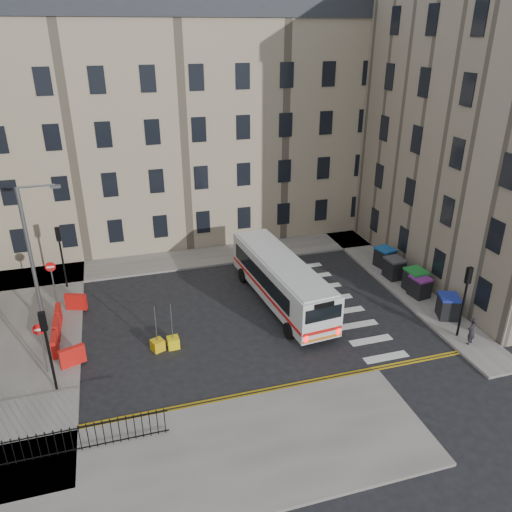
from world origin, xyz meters
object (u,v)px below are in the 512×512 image
streetlamp (31,257)px  wheelie_bin_d (394,268)px  wheelie_bin_b (420,287)px  wheelie_bin_e (385,257)px  wheelie_bin_c (415,280)px  bus (281,279)px  bollard_chevron (158,345)px  wheelie_bin_a (448,306)px  bollard_yellow (173,343)px  pedestrian (471,331)px

streetlamp → wheelie_bin_d: bearing=-0.9°
wheelie_bin_b → wheelie_bin_e: (0.10, 4.43, 0.03)m
wheelie_bin_c → wheelie_bin_e: (-0.04, 3.71, -0.03)m
bus → bollard_chevron: bus is taller
wheelie_bin_e → wheelie_bin_b: bearing=-105.2°
wheelie_bin_a → wheelie_bin_d: wheelie_bin_d is taller
streetlamp → wheelie_bin_c: (22.21, -2.34, -3.46)m
wheelie_bin_e → bollard_yellow: bearing=-174.8°
wheelie_bin_e → bollard_chevron: 17.19m
streetlamp → wheelie_bin_e: size_ratio=5.57×
wheelie_bin_d → bollard_yellow: size_ratio=2.31×
wheelie_bin_b → pedestrian: pedestrian is taller
wheelie_bin_c → wheelie_bin_b: bearing=-103.7°
pedestrian → bollard_yellow: size_ratio=2.59×
wheelie_bin_a → wheelie_bin_d: 5.33m
wheelie_bin_c → pedestrian: size_ratio=0.92×
wheelie_bin_c → wheelie_bin_d: size_ratio=1.03×
pedestrian → bollard_yellow: bearing=-42.0°
wheelie_bin_e → bollard_yellow: size_ratio=2.44×
wheelie_bin_e → bollard_chevron: bearing=-175.7°
bollard_yellow → wheelie_bin_c: bearing=6.2°
wheelie_bin_b → pedestrian: 5.29m
wheelie_bin_e → pedestrian: size_ratio=0.94×
wheelie_bin_c → bollard_chevron: wheelie_bin_c is taller
wheelie_bin_d → bollard_chevron: 16.45m
wheelie_bin_c → wheelie_bin_e: wheelie_bin_c is taller
wheelie_bin_d → pedestrian: 7.98m
wheelie_bin_d → bus: bearing=-177.4°
bus → wheelie_bin_d: bearing=0.3°
wheelie_bin_a → wheelie_bin_e: size_ratio=1.05×
bus → bollard_yellow: size_ratio=17.72×
wheelie_bin_c → bollard_chevron: bearing=-177.4°
wheelie_bin_a → bollard_yellow: (-15.54, 1.66, -0.54)m
wheelie_bin_a → wheelie_bin_c: wheelie_bin_c is taller
bollard_yellow → bollard_chevron: bearing=-179.9°
bus → wheelie_bin_d: 8.34m
wheelie_bin_b → bollard_yellow: 15.44m
bollard_chevron → wheelie_bin_b: bearing=3.4°
wheelie_bin_c → pedestrian: pedestrian is taller
bus → bollard_yellow: bearing=-163.1°
wheelie_bin_c → wheelie_bin_a: bearing=-93.2°
wheelie_bin_d → bollard_chevron: wheelie_bin_d is taller
streetlamp → bus: size_ratio=0.77×
bus → wheelie_bin_b: (8.44, -1.88, -0.83)m
streetlamp → wheelie_bin_b: streetlamp is taller
bollard_chevron → wheelie_bin_a: bearing=-5.8°
wheelie_bin_d → bollard_chevron: bearing=-170.2°
wheelie_bin_a → wheelie_bin_c: size_ratio=1.07×
wheelie_bin_e → bus: bearing=-177.4°
wheelie_bin_a → wheelie_bin_e: 7.05m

